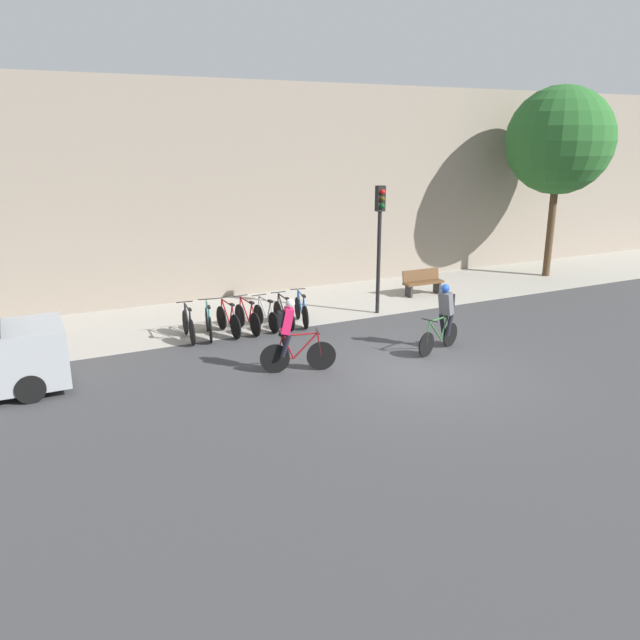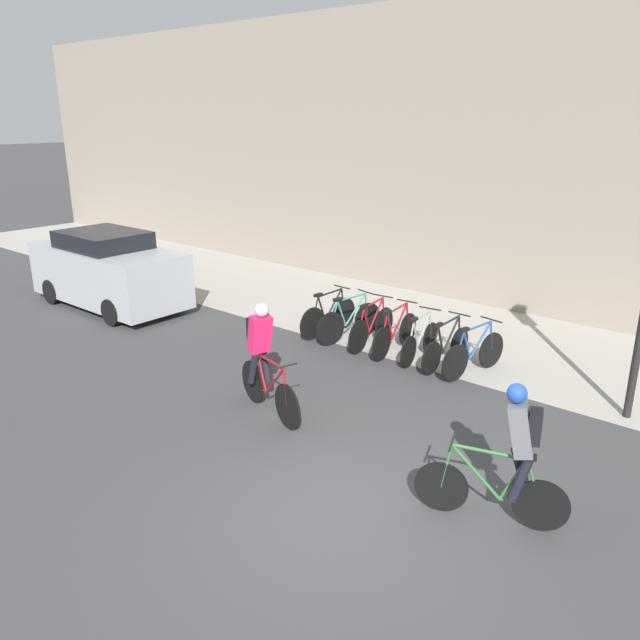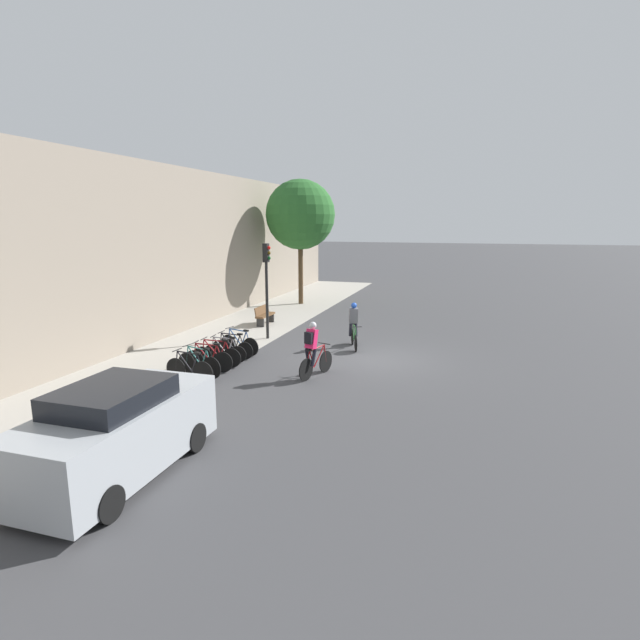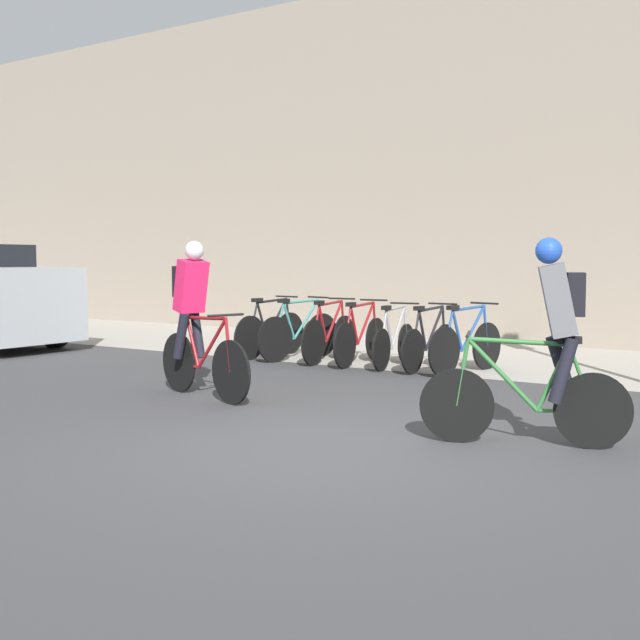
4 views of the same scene
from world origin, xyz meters
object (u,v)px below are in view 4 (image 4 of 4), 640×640
object	(u,v)px
cyclist_pink	(195,315)
cyclist_grey	(549,335)
parked_bike_3	(361,338)
parked_bike_1	(299,333)
parked_bike_2	(329,336)
parked_bike_0	(270,332)
parked_bike_4	(394,342)
parked_bike_6	(466,344)
parked_bike_5	(429,343)

from	to	relation	value
cyclist_pink	cyclist_grey	bearing A→B (deg)	-3.97
cyclist_grey	parked_bike_3	world-z (taller)	cyclist_grey
parked_bike_1	parked_bike_2	size ratio (longest dim) A/B	1.01
parked_bike_1	parked_bike_3	xyz separation A→B (m)	(1.14, -0.00, -0.01)
cyclist_grey	parked_bike_0	distance (m)	6.87
parked_bike_2	parked_bike_4	xyz separation A→B (m)	(1.13, -0.00, -0.03)
parked_bike_0	parked_bike_6	world-z (taller)	parked_bike_0
parked_bike_0	cyclist_grey	bearing A→B (deg)	-33.37
parked_bike_1	parked_bike_4	world-z (taller)	parked_bike_1
parked_bike_1	cyclist_grey	bearing A→B (deg)	-36.16
parked_bike_1	parked_bike_5	world-z (taller)	parked_bike_1
cyclist_grey	parked_bike_6	world-z (taller)	cyclist_grey
parked_bike_4	parked_bike_0	bearing A→B (deg)	179.97
cyclist_pink	cyclist_grey	size ratio (longest dim) A/B	1.02
parked_bike_0	parked_bike_6	size ratio (longest dim) A/B	1.00
cyclist_grey	parked_bike_1	distance (m)	6.40
parked_bike_1	parked_bike_0	bearing A→B (deg)	179.97
parked_bike_1	parked_bike_6	distance (m)	2.83
parked_bike_1	parked_bike_2	distance (m)	0.57
parked_bike_3	cyclist_grey	bearing A→B (deg)	-43.14
parked_bike_1	parked_bike_6	size ratio (longest dim) A/B	1.02
parked_bike_2	parked_bike_3	distance (m)	0.57
cyclist_grey	parked_bike_5	size ratio (longest dim) A/B	1.08
parked_bike_3	parked_bike_4	world-z (taller)	parked_bike_3
cyclist_grey	parked_bike_5	bearing A→B (deg)	127.46
parked_bike_1	parked_bike_3	distance (m)	1.14
cyclist_pink	parked_bike_6	size ratio (longest dim) A/B	1.07
parked_bike_5	parked_bike_6	distance (m)	0.57
parked_bike_2	cyclist_pink	bearing A→B (deg)	-83.77
parked_bike_6	parked_bike_4	bearing A→B (deg)	-179.98
cyclist_grey	parked_bike_6	xyz separation A→B (m)	(-2.32, 3.77, -0.54)
parked_bike_3	cyclist_pink	bearing A→B (deg)	-93.09
parked_bike_3	parked_bike_4	size ratio (longest dim) A/B	1.11
parked_bike_6	parked_bike_0	bearing A→B (deg)	179.99
parked_bike_1	parked_bike_5	xyz separation A→B (m)	(2.27, -0.00, -0.03)
parked_bike_0	parked_bike_6	xyz separation A→B (m)	(3.40, -0.00, -0.01)
parked_bike_1	parked_bike_4	size ratio (longest dim) A/B	1.09
parked_bike_0	parked_bike_3	distance (m)	1.70
parked_bike_5	parked_bike_2	bearing A→B (deg)	179.97
parked_bike_4	parked_bike_5	distance (m)	0.57
parked_bike_3	parked_bike_5	bearing A→B (deg)	-0.01
parked_bike_1	cyclist_pink	bearing A→B (deg)	-74.74
parked_bike_2	parked_bike_5	bearing A→B (deg)	-0.03
parked_bike_6	parked_bike_1	bearing A→B (deg)	179.99
cyclist_grey	parked_bike_6	bearing A→B (deg)	121.63
parked_bike_5	cyclist_pink	bearing A→B (deg)	-110.81
cyclist_pink	cyclist_grey	distance (m)	4.21
parked_bike_3	parked_bike_4	distance (m)	0.57
parked_bike_5	parked_bike_6	xyz separation A→B (m)	(0.57, 0.00, 0.02)
cyclist_grey	parked_bike_2	bearing A→B (deg)	140.60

